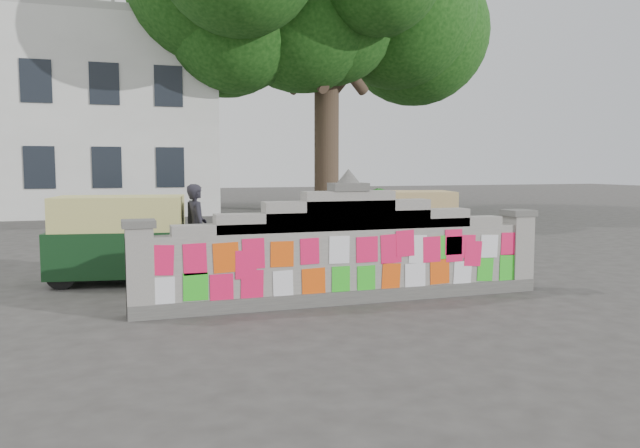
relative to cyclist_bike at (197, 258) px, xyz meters
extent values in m
plane|color=#383533|center=(1.95, -2.25, -0.44)|extent=(100.00, 100.00, 0.00)
cube|color=#4C4C49|center=(1.95, -2.25, -0.34)|extent=(6.40, 0.42, 0.20)
cube|color=gray|center=(1.95, -2.25, 0.16)|extent=(6.40, 0.32, 1.00)
cube|color=gray|center=(1.95, -2.25, 0.73)|extent=(5.20, 0.32, 0.14)
cube|color=gray|center=(1.95, -2.25, 0.80)|extent=(4.00, 0.32, 0.28)
cube|color=gray|center=(1.95, -2.25, 0.88)|extent=(2.60, 0.32, 0.44)
cube|color=gray|center=(1.95, -2.25, 0.95)|extent=(1.40, 0.32, 0.58)
cube|color=#4C4C49|center=(1.95, -2.25, 1.30)|extent=(0.55, 0.36, 0.12)
cone|color=#4C4C49|center=(1.95, -2.25, 1.46)|extent=(0.36, 0.36, 0.22)
cube|color=gray|center=(-1.07, -2.25, 0.18)|extent=(0.36, 0.40, 1.24)
cube|color=#4C4C49|center=(-1.07, -2.25, 0.84)|extent=(0.44, 0.44, 0.10)
cube|color=gray|center=(4.97, -2.25, 0.18)|extent=(0.36, 0.40, 1.24)
cube|color=#4C4C49|center=(4.97, -2.25, 0.84)|extent=(0.44, 0.44, 0.10)
cube|color=silver|center=(-5.05, 19.75, 3.56)|extent=(16.00, 10.00, 8.00)
cylinder|color=#38281E|center=(7.95, 15.75, 2.56)|extent=(1.10, 1.10, 6.00)
ellipsoid|color=#0F380C|center=(7.95, 15.75, 8.56)|extent=(12.00, 10.00, 6.00)
imported|color=black|center=(0.00, 0.00, 0.00)|extent=(1.72, 0.73, 0.88)
imported|color=black|center=(0.00, 0.00, 0.31)|extent=(0.40, 0.57, 1.49)
imported|color=green|center=(3.92, 0.99, 0.35)|extent=(0.89, 0.96, 1.58)
cube|color=#113417|center=(-1.26, 0.56, 0.10)|extent=(2.54, 1.66, 0.79)
cube|color=#D5CD71|center=(-1.26, 0.56, 0.79)|extent=(2.34, 1.58, 0.59)
cube|color=#113417|center=(-0.05, 0.34, 0.10)|extent=(0.60, 0.76, 0.69)
cube|color=black|center=(-0.05, 0.34, 0.69)|extent=(0.20, 0.69, 0.59)
cylinder|color=black|center=(0.05, 0.33, -0.19)|extent=(0.50, 0.20, 0.49)
cylinder|color=black|center=(-2.22, 0.18, -0.19)|extent=(0.50, 0.20, 0.49)
cylinder|color=black|center=(-2.04, 1.24, -0.19)|extent=(0.50, 0.20, 0.49)
cube|color=black|center=(4.67, 1.41, 0.09)|extent=(2.55, 1.76, 0.77)
cube|color=tan|center=(4.67, 1.41, 0.77)|extent=(2.35, 1.67, 0.58)
cube|color=black|center=(3.49, 1.69, 0.09)|extent=(0.63, 0.77, 0.68)
cube|color=black|center=(3.49, 1.69, 0.67)|extent=(0.23, 0.68, 0.58)
cylinder|color=black|center=(3.40, 1.71, -0.20)|extent=(0.50, 0.22, 0.48)
cylinder|color=black|center=(5.64, 1.73, -0.20)|extent=(0.50, 0.22, 0.48)
cylinder|color=black|center=(5.39, 0.69, -0.20)|extent=(0.50, 0.22, 0.48)
camera|label=1|loc=(-1.44, -10.90, 1.61)|focal=35.00mm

